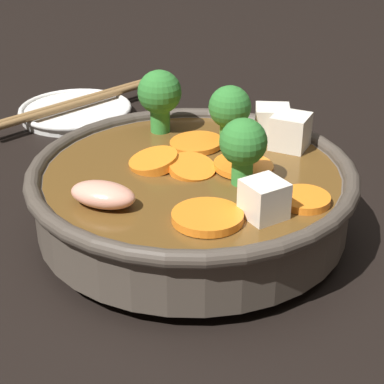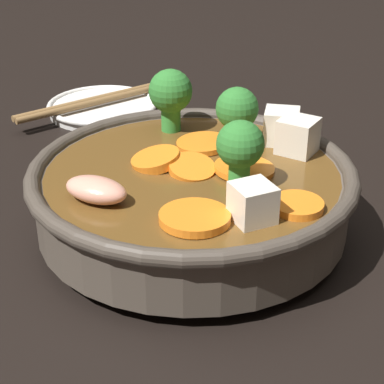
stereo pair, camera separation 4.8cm
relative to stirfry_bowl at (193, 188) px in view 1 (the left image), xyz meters
name	(u,v)px [view 1 (the left image)]	position (x,y,z in m)	size (l,w,h in m)	color
ground_plane	(192,233)	(0.00, 0.00, -0.04)	(3.00, 3.00, 0.00)	black
stirfry_bowl	(193,188)	(0.00, 0.00, 0.00)	(0.24, 0.24, 0.10)	#51473D
side_saucer	(76,111)	(0.19, 0.20, -0.03)	(0.12, 0.12, 0.01)	white
chopsticks_pair	(75,103)	(0.19, 0.20, -0.02)	(0.19, 0.11, 0.01)	olive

